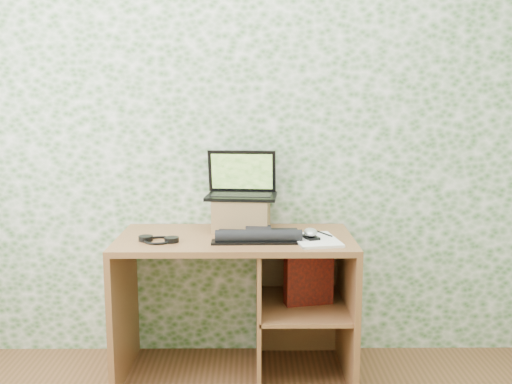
{
  "coord_description": "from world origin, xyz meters",
  "views": [
    {
      "loc": [
        0.09,
        -1.4,
        1.45
      ],
      "look_at": [
        0.11,
        1.39,
        0.99
      ],
      "focal_mm": 40.0,
      "sensor_mm": 36.0,
      "label": 1
    }
  ],
  "objects_px": {
    "riser": "(242,214)",
    "keyboard": "(259,235)",
    "notepad": "(316,240)",
    "laptop": "(242,186)",
    "desk": "(251,285)"
  },
  "relations": [
    {
      "from": "riser",
      "to": "keyboard",
      "type": "distance_m",
      "value": 0.24
    },
    {
      "from": "keyboard",
      "to": "notepad",
      "type": "xyz_separation_m",
      "value": [
        0.28,
        -0.03,
        -0.02
      ]
    },
    {
      "from": "laptop",
      "to": "desk",
      "type": "bearing_deg",
      "value": -67.66
    },
    {
      "from": "laptop",
      "to": "notepad",
      "type": "distance_m",
      "value": 0.52
    },
    {
      "from": "riser",
      "to": "laptop",
      "type": "height_order",
      "value": "laptop"
    },
    {
      "from": "desk",
      "to": "keyboard",
      "type": "bearing_deg",
      "value": -67.66
    },
    {
      "from": "desk",
      "to": "keyboard",
      "type": "height_order",
      "value": "keyboard"
    },
    {
      "from": "laptop",
      "to": "notepad",
      "type": "relative_size",
      "value": 1.33
    },
    {
      "from": "laptop",
      "to": "keyboard",
      "type": "distance_m",
      "value": 0.34
    },
    {
      "from": "desk",
      "to": "keyboard",
      "type": "xyz_separation_m",
      "value": [
        0.04,
        -0.1,
        0.29
      ]
    },
    {
      "from": "riser",
      "to": "notepad",
      "type": "height_order",
      "value": "riser"
    },
    {
      "from": "desk",
      "to": "laptop",
      "type": "relative_size",
      "value": 3.07
    },
    {
      "from": "riser",
      "to": "notepad",
      "type": "distance_m",
      "value": 0.45
    },
    {
      "from": "desk",
      "to": "laptop",
      "type": "height_order",
      "value": "laptop"
    },
    {
      "from": "desk",
      "to": "riser",
      "type": "height_order",
      "value": "riser"
    }
  ]
}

